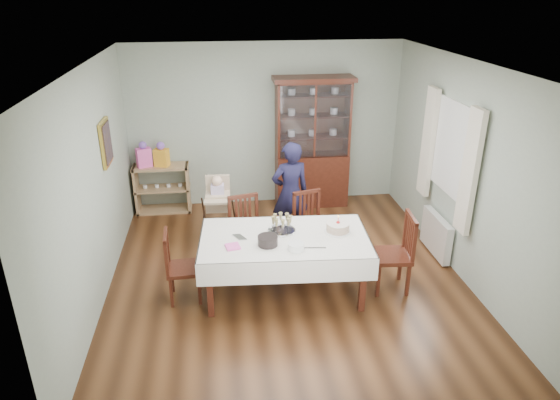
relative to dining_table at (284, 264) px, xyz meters
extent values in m
plane|color=#593319|center=(0.07, 0.37, -0.38)|extent=(5.00, 5.00, 0.00)
plane|color=#9EAA99|center=(0.07, 2.87, 0.97)|extent=(4.50, 0.00, 4.50)
plane|color=#9EAA99|center=(-2.18, 0.37, 0.97)|extent=(0.00, 5.00, 5.00)
plane|color=#9EAA99|center=(2.32, 0.37, 0.97)|extent=(0.00, 5.00, 5.00)
plane|color=white|center=(0.07, 0.37, 2.32)|extent=(5.00, 5.00, 0.00)
cube|color=#4A1E12|center=(0.00, 0.00, 0.34)|extent=(1.96, 1.17, 0.06)
cube|color=white|center=(0.00, 0.00, 0.37)|extent=(2.07, 1.28, 0.01)
cube|color=#4A1E12|center=(0.82, 2.63, 0.07)|extent=(1.20, 0.45, 0.90)
cube|color=white|center=(0.82, 2.44, 1.12)|extent=(1.12, 0.01, 1.16)
cube|color=#4A1E12|center=(0.82, 2.63, 1.76)|extent=(1.30, 0.48, 0.07)
cube|color=tan|center=(-1.68, 2.65, -0.36)|extent=(0.90, 0.38, 0.04)
cube|color=tan|center=(-1.68, 2.65, 0.02)|extent=(0.90, 0.38, 0.03)
cube|color=tan|center=(-1.68, 2.65, 0.40)|extent=(0.90, 0.38, 0.04)
cube|color=tan|center=(-2.10, 2.65, 0.02)|extent=(0.04, 0.38, 0.80)
cube|color=tan|center=(-1.26, 2.65, 0.02)|extent=(0.04, 0.38, 0.80)
cube|color=gold|center=(-2.15, 1.17, 1.27)|extent=(0.04, 0.48, 0.58)
cube|color=white|center=(2.29, 0.67, 1.17)|extent=(0.04, 1.02, 1.22)
cube|color=silver|center=(2.23, 0.05, 1.07)|extent=(0.07, 0.30, 1.55)
cube|color=silver|center=(2.23, 1.29, 1.07)|extent=(0.07, 0.30, 1.55)
cube|color=white|center=(2.23, 0.67, -0.08)|extent=(0.10, 0.80, 0.55)
cube|color=#4A1E12|center=(-0.40, 0.67, 0.06)|extent=(0.52, 0.52, 0.05)
cube|color=#4A1E12|center=(-0.44, 0.86, 0.32)|extent=(0.41, 0.13, 0.51)
cube|color=#4A1E12|center=(0.48, 0.77, 0.05)|extent=(0.51, 0.51, 0.05)
cube|color=#4A1E12|center=(0.43, 0.95, 0.30)|extent=(0.40, 0.14, 0.50)
cube|color=#4A1E12|center=(-1.20, 0.01, 0.02)|extent=(0.41, 0.41, 0.05)
cube|color=#4A1E12|center=(-1.38, 0.01, 0.27)|extent=(0.05, 0.38, 0.47)
cube|color=#4A1E12|center=(1.31, -0.08, 0.07)|extent=(0.48, 0.48, 0.05)
cube|color=#4A1E12|center=(1.51, -0.10, 0.34)|extent=(0.08, 0.43, 0.53)
imported|color=black|center=(0.26, 1.33, 0.37)|extent=(0.61, 0.46, 1.52)
cube|color=tan|center=(-0.77, 1.38, 0.28)|extent=(0.36, 0.32, 0.24)
cube|color=tan|center=(-0.77, 1.38, 0.48)|extent=(0.35, 0.08, 0.28)
cube|color=tan|center=(-0.77, 1.38, 0.36)|extent=(0.37, 0.18, 0.03)
cube|color=silver|center=(-0.77, 1.38, 0.44)|extent=(0.19, 0.15, 0.18)
sphere|color=beige|center=(-0.77, 1.38, 0.59)|extent=(0.15, 0.15, 0.15)
cylinder|color=silver|center=(-0.01, 0.15, 0.38)|extent=(0.33, 0.33, 0.01)
torus|color=silver|center=(-0.01, 0.15, 0.39)|extent=(0.34, 0.34, 0.01)
cylinder|color=white|center=(0.66, 0.05, 0.38)|extent=(0.32, 0.32, 0.02)
cylinder|color=brown|center=(0.66, 0.05, 0.44)|extent=(0.28, 0.28, 0.10)
cylinder|color=silver|center=(0.66, 0.05, 0.49)|extent=(0.28, 0.28, 0.01)
cylinder|color=#F24C4C|center=(0.66, 0.05, 0.54)|extent=(0.01, 0.01, 0.08)
sphere|color=yellow|center=(0.66, 0.05, 0.58)|extent=(0.02, 0.02, 0.02)
cylinder|color=black|center=(-0.22, -0.17, 0.43)|extent=(0.28, 0.28, 0.11)
cylinder|color=white|center=(0.09, -0.32, 0.42)|extent=(0.22, 0.22, 0.08)
cube|color=#FF5DBD|center=(-0.62, -0.18, 0.39)|extent=(0.18, 0.18, 0.02)
cube|color=silver|center=(0.30, -0.31, 0.38)|extent=(0.26, 0.05, 0.01)
cube|color=#FF5DBD|center=(-1.92, 2.63, 0.57)|extent=(0.26, 0.22, 0.31)
sphere|color=#E533B2|center=(-1.92, 2.63, 0.78)|extent=(0.12, 0.12, 0.12)
cube|color=#F8AA27|center=(-1.64, 2.63, 0.56)|extent=(0.26, 0.21, 0.28)
sphere|color=#E533B2|center=(-1.64, 2.63, 0.75)|extent=(0.13, 0.13, 0.13)
camera|label=1|loc=(-0.72, -5.19, 3.13)|focal=32.00mm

